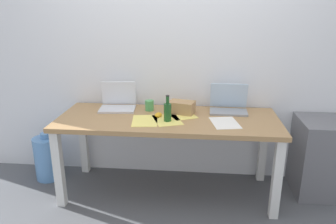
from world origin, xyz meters
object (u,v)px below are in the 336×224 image
at_px(beer_bottle, 168,112).
at_px(cardboard_box, 182,107).
at_px(laptop_left, 118,103).
at_px(filing_cabinet, 318,157).
at_px(computer_mouse, 158,115).
at_px(water_cooler_jug, 48,158).
at_px(coffee_mug, 149,105).
at_px(desk, 168,127).
at_px(laptop_right, 229,105).

bearing_deg(beer_bottle, cardboard_box, 65.17).
xyz_separation_m(laptop_left, filing_cabinet, (1.85, -0.07, -0.43)).
xyz_separation_m(computer_mouse, cardboard_box, (0.20, 0.12, 0.04)).
relative_size(cardboard_box, water_cooler_jug, 0.47).
bearing_deg(filing_cabinet, coffee_mug, 178.36).
bearing_deg(beer_bottle, computer_mouse, 130.17).
relative_size(cardboard_box, coffee_mug, 2.35).
xyz_separation_m(laptop_left, cardboard_box, (0.61, -0.08, 0.00)).
xyz_separation_m(desk, beer_bottle, (0.01, -0.09, 0.18)).
height_order(desk, coffee_mug, coffee_mug).
relative_size(laptop_left, computer_mouse, 3.49).
distance_m(laptop_right, coffee_mug, 0.73).
bearing_deg(filing_cabinet, beer_bottle, -170.06).
distance_m(desk, water_cooler_jug, 1.29).
bearing_deg(cardboard_box, coffee_mug, 169.79).
distance_m(cardboard_box, filing_cabinet, 1.32).
distance_m(laptop_left, cardboard_box, 0.61).
bearing_deg(coffee_mug, laptop_left, 175.61).
bearing_deg(laptop_right, filing_cabinet, -5.41).
height_order(beer_bottle, computer_mouse, beer_bottle).
height_order(cardboard_box, coffee_mug, cardboard_box).
height_order(laptop_right, cardboard_box, laptop_right).
bearing_deg(cardboard_box, filing_cabinet, 0.45).
distance_m(beer_bottle, cardboard_box, 0.25).
bearing_deg(cardboard_box, desk, -129.84).
distance_m(laptop_left, filing_cabinet, 1.91).
height_order(desk, laptop_left, laptop_left).
height_order(laptop_right, water_cooler_jug, laptop_right).
bearing_deg(laptop_right, desk, -157.59).
distance_m(laptop_left, computer_mouse, 0.45).
bearing_deg(laptop_left, cardboard_box, -7.31).
relative_size(desk, cardboard_box, 8.56).
bearing_deg(laptop_left, beer_bottle, -31.38).
height_order(desk, cardboard_box, cardboard_box).
distance_m(computer_mouse, cardboard_box, 0.23).
distance_m(computer_mouse, water_cooler_jug, 1.25).
xyz_separation_m(laptop_left, beer_bottle, (0.50, -0.31, 0.03)).
distance_m(coffee_mug, filing_cabinet, 1.61).
height_order(coffee_mug, filing_cabinet, coffee_mug).
height_order(laptop_left, filing_cabinet, laptop_left).
relative_size(desk, beer_bottle, 8.46).
distance_m(water_cooler_jug, filing_cabinet, 2.58).
height_order(computer_mouse, water_cooler_jug, computer_mouse).
bearing_deg(computer_mouse, desk, -3.27).
height_order(beer_bottle, coffee_mug, beer_bottle).
bearing_deg(laptop_right, computer_mouse, -161.63).
height_order(laptop_left, cardboard_box, laptop_left).
height_order(laptop_left, computer_mouse, laptop_left).
relative_size(desk, computer_mouse, 19.12).
bearing_deg(computer_mouse, filing_cabinet, 11.15).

